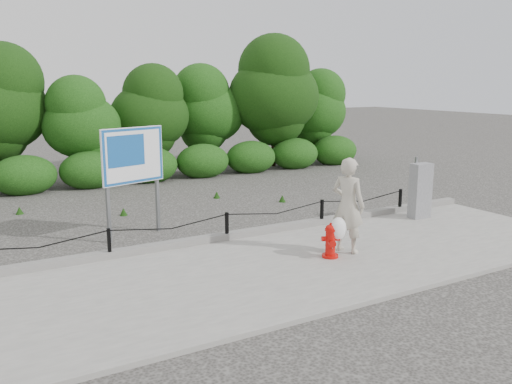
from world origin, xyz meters
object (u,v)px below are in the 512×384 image
Objects in this scene: pedestrian at (347,207)px; utility_cabinet at (420,191)px; advertising_sign at (133,161)px; fire_hydrant at (331,241)px.

utility_cabinet is (3.31, 1.24, -0.24)m from pedestrian.
advertising_sign is (-6.51, 2.12, 0.96)m from utility_cabinet.
utility_cabinet reaches higher than fire_hydrant.
pedestrian is at bearing -157.64° from utility_cabinet.
pedestrian is at bearing -62.95° from advertising_sign.
utility_cabinet is 6.91m from advertising_sign.
utility_cabinet is (3.79, 1.36, 0.36)m from fire_hydrant.
pedestrian is at bearing 36.86° from fire_hydrant.
utility_cabinet is at bearing 43.08° from fire_hydrant.
utility_cabinet is 0.61× the size of advertising_sign.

